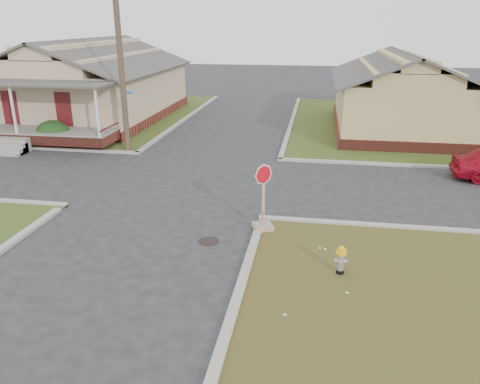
# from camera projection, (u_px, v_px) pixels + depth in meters

# --- Properties ---
(ground) EXTENTS (120.00, 120.00, 0.00)m
(ground) POSITION_uv_depth(u_px,v_px,m) (146.00, 229.00, 15.02)
(ground) COLOR #252527
(ground) RESTS_ON ground
(verge_far_left) EXTENTS (19.00, 19.00, 0.05)m
(verge_far_left) POSITION_uv_depth(u_px,v_px,m) (61.00, 113.00, 33.69)
(verge_far_left) COLOR #384E1B
(verge_far_left) RESTS_ON ground
(curbs) EXTENTS (80.00, 40.00, 0.12)m
(curbs) POSITION_uv_depth(u_px,v_px,m) (187.00, 180.00, 19.65)
(curbs) COLOR #A59E95
(curbs) RESTS_ON ground
(manhole) EXTENTS (0.64, 0.64, 0.01)m
(manhole) POSITION_uv_depth(u_px,v_px,m) (209.00, 241.00, 14.22)
(manhole) COLOR black
(manhole) RESTS_ON ground
(corner_house) EXTENTS (10.10, 15.50, 5.30)m
(corner_house) POSITION_uv_depth(u_px,v_px,m) (88.00, 85.00, 31.23)
(corner_house) COLOR maroon
(corner_house) RESTS_ON ground
(side_house_yellow) EXTENTS (7.60, 11.60, 4.70)m
(side_house_yellow) POSITION_uv_depth(u_px,v_px,m) (399.00, 94.00, 28.00)
(side_house_yellow) COLOR maroon
(side_house_yellow) RESTS_ON ground
(utility_pole) EXTENTS (1.80, 0.28, 9.00)m
(utility_pole) POSITION_uv_depth(u_px,v_px,m) (120.00, 57.00, 22.31)
(utility_pole) COLOR #3E3024
(utility_pole) RESTS_ON ground
(fire_hydrant) EXTENTS (0.30, 0.30, 0.80)m
(fire_hydrant) POSITION_uv_depth(u_px,v_px,m) (341.00, 258.00, 12.19)
(fire_hydrant) COLOR black
(fire_hydrant) RESTS_ON ground
(stop_sign) EXTENTS (0.61, 0.60, 2.16)m
(stop_sign) POSITION_uv_depth(u_px,v_px,m) (263.00, 215.00, 14.81)
(stop_sign) COLOR #A38558
(stop_sign) RESTS_ON ground
(hedge_right) EXTENTS (1.63, 1.34, 1.25)m
(hedge_right) POSITION_uv_depth(u_px,v_px,m) (53.00, 133.00, 24.85)
(hedge_right) COLOR #193B15
(hedge_right) RESTS_ON verge_far_left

